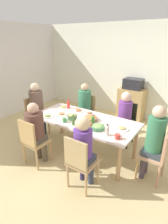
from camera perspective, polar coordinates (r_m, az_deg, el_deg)
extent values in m
plane|color=#CCB67D|center=(3.89, 0.00, -12.12)|extent=(7.03, 7.03, 0.00)
cube|color=white|center=(5.44, 14.83, 11.97)|extent=(6.10, 0.12, 2.60)
cube|color=beige|center=(3.54, 0.00, -2.55)|extent=(2.05, 0.94, 0.04)
cylinder|color=tan|center=(4.02, -14.08, -5.90)|extent=(0.07, 0.07, 0.69)
cylinder|color=tan|center=(3.06, 10.77, -15.29)|extent=(0.07, 0.07, 0.69)
cylinder|color=tan|center=(4.48, -7.08, -2.37)|extent=(0.07, 0.07, 0.69)
cylinder|color=tan|center=(3.64, 15.68, -9.14)|extent=(0.07, 0.07, 0.69)
cube|color=black|center=(4.05, 12.27, -3.96)|extent=(0.40, 0.40, 0.04)
cylinder|color=black|center=(4.25, 15.05, -6.38)|extent=(0.04, 0.04, 0.43)
cylinder|color=black|center=(4.35, 10.86, -5.27)|extent=(0.04, 0.04, 0.43)
cylinder|color=black|center=(3.96, 13.31, -8.37)|extent=(0.04, 0.04, 0.43)
cylinder|color=black|center=(4.08, 8.86, -7.11)|extent=(0.04, 0.04, 0.43)
cube|color=black|center=(4.12, 13.52, -0.09)|extent=(0.38, 0.04, 0.45)
cylinder|color=#423F4B|center=(4.04, 12.51, -7.49)|extent=(0.09, 0.09, 0.45)
cylinder|color=#483A3E|center=(4.10, 10.44, -6.91)|extent=(0.09, 0.09, 0.45)
cube|color=#36484A|center=(4.03, 12.34, -3.19)|extent=(0.30, 0.30, 0.10)
cylinder|color=#6E3A90|center=(3.93, 12.65, 0.29)|extent=(0.28, 0.28, 0.43)
sphere|color=beige|center=(3.83, 13.03, 4.58)|extent=(0.21, 0.21, 0.21)
cube|color=tan|center=(2.88, -0.32, -15.19)|extent=(0.40, 0.40, 0.04)
cylinder|color=tan|center=(3.00, -5.10, -19.06)|extent=(0.04, 0.04, 0.43)
cylinder|color=tan|center=(2.84, 0.61, -21.69)|extent=(0.04, 0.04, 0.43)
cylinder|color=tan|center=(3.20, -1.09, -15.84)|extent=(0.04, 0.04, 0.43)
cylinder|color=tan|center=(3.06, 4.36, -18.02)|extent=(0.04, 0.04, 0.43)
cube|color=tan|center=(2.62, -2.64, -13.04)|extent=(0.38, 0.04, 0.45)
cylinder|color=#2E294D|center=(3.11, -0.47, -16.92)|extent=(0.09, 0.09, 0.45)
cylinder|color=#323950|center=(3.04, 2.13, -17.99)|extent=(0.09, 0.09, 0.45)
cube|color=#363B4F|center=(2.84, -0.32, -14.23)|extent=(0.30, 0.30, 0.10)
cylinder|color=#61389B|center=(2.69, -0.33, -9.63)|extent=(0.28, 0.28, 0.43)
sphere|color=beige|center=(2.54, -0.35, -3.58)|extent=(0.22, 0.22, 0.22)
cube|color=tan|center=(3.21, 20.39, -12.42)|extent=(0.40, 0.40, 0.04)
cylinder|color=tan|center=(3.18, 22.05, -18.09)|extent=(0.04, 0.04, 0.43)
cylinder|color=tan|center=(3.45, 23.45, -14.81)|extent=(0.04, 0.04, 0.43)
cylinder|color=tan|center=(3.23, 16.00, -16.44)|extent=(0.04, 0.04, 0.43)
cylinder|color=tan|center=(3.50, 17.93, -13.38)|extent=(0.04, 0.04, 0.43)
cube|color=tan|center=(3.06, 24.23, -9.59)|extent=(0.04, 0.38, 0.45)
cylinder|color=#473C47|center=(3.28, 17.76, -15.78)|extent=(0.09, 0.09, 0.45)
cylinder|color=#423B47|center=(3.41, 18.62, -14.32)|extent=(0.09, 0.09, 0.45)
cube|color=#354149|center=(3.18, 20.53, -11.52)|extent=(0.30, 0.30, 0.10)
cylinder|color=#357852|center=(3.02, 21.34, -6.36)|extent=(0.27, 0.27, 0.55)
sphere|color=beige|center=(2.87, 22.32, 0.01)|extent=(0.19, 0.19, 0.19)
cube|color=tan|center=(4.49, 0.20, -0.78)|extent=(0.40, 0.40, 0.04)
cylinder|color=tan|center=(4.63, 3.12, -3.14)|extent=(0.04, 0.04, 0.43)
cylinder|color=tan|center=(4.80, -0.33, -2.17)|extent=(0.04, 0.04, 0.43)
cylinder|color=tan|center=(4.37, 0.77, -4.70)|extent=(0.04, 0.04, 0.43)
cylinder|color=tan|center=(4.55, -2.79, -3.61)|extent=(0.04, 0.04, 0.43)
cube|color=tan|center=(4.55, 1.48, 2.67)|extent=(0.38, 0.04, 0.45)
cylinder|color=brown|center=(4.47, 0.31, -3.96)|extent=(0.09, 0.09, 0.45)
cylinder|color=brown|center=(4.55, -1.35, -3.46)|extent=(0.09, 0.09, 0.45)
cube|color=#5A5445|center=(4.47, 0.20, -0.07)|extent=(0.30, 0.30, 0.10)
cylinder|color=#347856|center=(4.37, 0.20, 3.55)|extent=(0.30, 0.30, 0.50)
sphere|color=tan|center=(4.27, 0.21, 7.72)|extent=(0.18, 0.18, 0.18)
cube|color=tan|center=(4.47, -14.13, -1.61)|extent=(0.40, 0.40, 0.04)
cylinder|color=tan|center=(4.78, -13.75, -2.95)|extent=(0.04, 0.04, 0.43)
cylinder|color=tan|center=(4.59, -16.87, -4.38)|extent=(0.04, 0.04, 0.43)
cylinder|color=tan|center=(4.55, -10.85, -4.01)|extent=(0.04, 0.04, 0.43)
cylinder|color=tan|center=(4.35, -14.01, -5.58)|extent=(0.04, 0.04, 0.43)
cube|color=tan|center=(4.52, -15.93, 1.66)|extent=(0.04, 0.38, 0.45)
cylinder|color=#25324C|center=(4.54, -12.29, -4.06)|extent=(0.09, 0.09, 0.45)
cylinder|color=#2B2E50|center=(4.44, -13.78, -4.79)|extent=(0.09, 0.09, 0.45)
cube|color=#2E3048|center=(4.45, -14.20, -0.90)|extent=(0.30, 0.30, 0.10)
cylinder|color=brown|center=(4.34, -14.59, 2.96)|extent=(0.31, 0.31, 0.53)
sphere|color=beige|center=(4.24, -15.04, 7.48)|extent=(0.19, 0.19, 0.19)
cube|color=tan|center=(3.47, -14.53, -8.88)|extent=(0.40, 0.40, 0.04)
cylinder|color=tan|center=(3.62, -18.06, -12.14)|extent=(0.04, 0.04, 0.43)
cylinder|color=tan|center=(3.39, -14.39, -14.22)|extent=(0.04, 0.04, 0.43)
cylinder|color=tan|center=(3.79, -14.00, -9.97)|extent=(0.04, 0.04, 0.43)
cylinder|color=tan|center=(3.57, -10.26, -11.76)|extent=(0.04, 0.04, 0.43)
cube|color=tan|center=(3.26, -17.28, -6.57)|extent=(0.38, 0.04, 0.45)
cylinder|color=brown|center=(3.69, -13.88, -10.74)|extent=(0.09, 0.09, 0.45)
cylinder|color=brown|center=(3.58, -12.12, -11.61)|extent=(0.09, 0.09, 0.45)
cube|color=#504A3F|center=(3.44, -14.62, -8.02)|extent=(0.30, 0.30, 0.10)
cylinder|color=brown|center=(3.31, -15.07, -3.92)|extent=(0.32, 0.32, 0.45)
sphere|color=#D4A586|center=(3.20, -15.61, 1.10)|extent=(0.19, 0.19, 0.19)
cylinder|color=beige|center=(3.76, -7.02, -0.73)|extent=(0.22, 0.22, 0.01)
ellipsoid|color=#CC7F50|center=(3.75, -7.04, -0.46)|extent=(0.12, 0.12, 0.02)
cylinder|color=silver|center=(3.21, 11.72, -5.16)|extent=(0.23, 0.23, 0.01)
ellipsoid|color=tan|center=(3.21, 11.75, -4.85)|extent=(0.13, 0.13, 0.02)
cylinder|color=silver|center=(3.91, -1.74, 0.35)|extent=(0.25, 0.25, 0.01)
ellipsoid|color=#AB5E32|center=(3.91, -1.74, 0.62)|extent=(0.14, 0.14, 0.02)
cylinder|color=white|center=(4.13, -6.40, 1.39)|extent=(0.21, 0.21, 0.01)
ellipsoid|color=tan|center=(4.12, -6.41, 1.64)|extent=(0.11, 0.11, 0.02)
cylinder|color=white|center=(3.77, 1.74, -0.48)|extent=(0.20, 0.20, 0.01)
ellipsoid|color=#A06841|center=(3.77, 1.74, -0.20)|extent=(0.11, 0.11, 0.02)
cylinder|color=silver|center=(3.71, -11.19, -1.33)|extent=(0.22, 0.22, 0.01)
ellipsoid|color=#80994A|center=(3.70, -11.21, -1.06)|extent=(0.12, 0.12, 0.02)
cylinder|color=#4E7547|center=(3.52, -3.71, -1.56)|extent=(0.19, 0.19, 0.09)
ellipsoid|color=tan|center=(3.51, -3.73, -0.91)|extent=(0.15, 0.15, 0.04)
cylinder|color=#468351|center=(3.15, 4.19, -4.84)|extent=(0.24, 0.24, 0.06)
ellipsoid|color=#85AB60|center=(3.14, 4.21, -4.35)|extent=(0.19, 0.19, 0.04)
cylinder|color=#91694B|center=(3.47, 2.00, -2.12)|extent=(0.28, 0.28, 0.06)
ellipsoid|color=#BB7838|center=(3.46, 2.00, -1.64)|extent=(0.22, 0.22, 0.04)
cylinder|color=#D2523C|center=(3.17, 1.68, -4.29)|extent=(0.08, 0.08, 0.09)
torus|color=#D14B38|center=(3.15, 2.49, -4.53)|extent=(0.05, 0.01, 0.05)
cylinder|color=#4B9558|center=(3.41, -6.09, -2.49)|extent=(0.07, 0.07, 0.08)
torus|color=#498E66|center=(3.39, -5.45, -2.69)|extent=(0.05, 0.01, 0.05)
cylinder|color=#E2C546|center=(3.22, -0.21, -3.75)|extent=(0.08, 0.08, 0.10)
torus|color=gold|center=(3.20, 0.54, -3.98)|extent=(0.05, 0.01, 0.05)
cylinder|color=#D44338|center=(2.90, 10.40, -7.52)|extent=(0.08, 0.08, 0.08)
torus|color=#C35443|center=(2.88, 11.37, -7.80)|extent=(0.05, 0.01, 0.05)
cylinder|color=red|center=(4.07, -4.87, 2.29)|extent=(0.07, 0.07, 0.16)
cone|color=red|center=(4.04, -4.91, 3.59)|extent=(0.06, 0.06, 0.03)
cylinder|color=red|center=(4.03, -4.92, 3.86)|extent=(0.03, 0.03, 0.01)
cylinder|color=#49763C|center=(3.27, -3.36, -2.58)|extent=(0.05, 0.05, 0.18)
cone|color=#49782E|center=(3.23, -3.40, -0.85)|extent=(0.05, 0.05, 0.03)
cylinder|color=silver|center=(3.22, -3.41, -0.52)|extent=(0.03, 0.03, 0.01)
cylinder|color=silver|center=(2.96, 7.25, -5.88)|extent=(0.07, 0.07, 0.15)
cone|color=silver|center=(2.92, 7.34, -4.32)|extent=(0.06, 0.06, 0.03)
cylinder|color=black|center=(2.91, 7.36, -3.96)|extent=(0.03, 0.03, 0.01)
cylinder|color=#447E33|center=(3.30, 2.75, -2.66)|extent=(0.06, 0.06, 0.15)
cone|color=#50873E|center=(3.27, 2.77, -1.26)|extent=(0.06, 0.06, 0.03)
cylinder|color=red|center=(3.26, 2.78, -0.94)|extent=(0.03, 0.03, 0.01)
cube|color=tan|center=(5.32, 14.42, 2.29)|extent=(0.70, 0.44, 0.90)
cube|color=#26262C|center=(5.15, 15.03, 8.47)|extent=(0.48, 0.36, 0.28)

